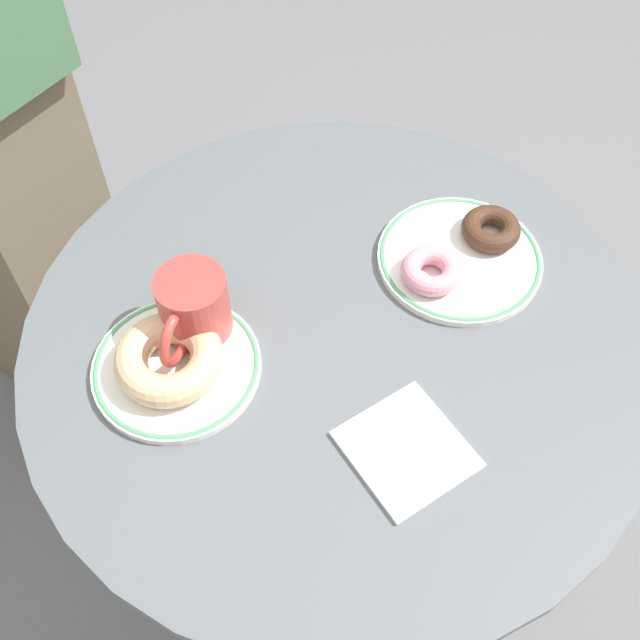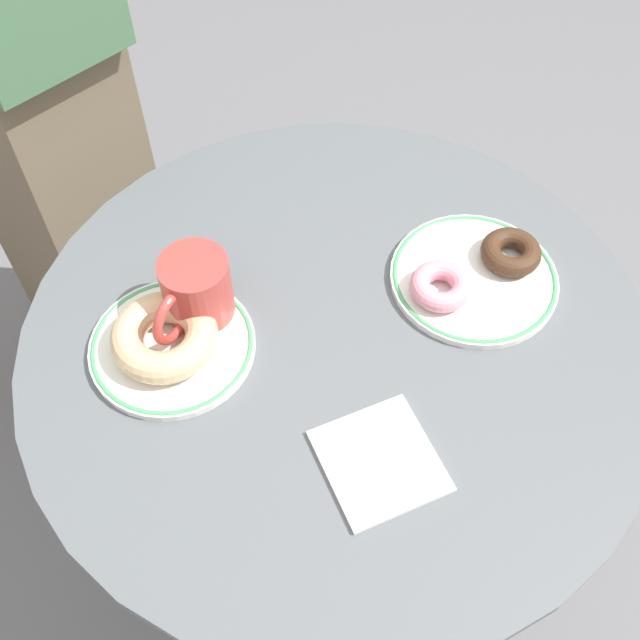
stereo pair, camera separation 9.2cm
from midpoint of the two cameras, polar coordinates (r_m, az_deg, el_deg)
The scene contains 9 objects.
ground_plane at distance 1.63m, azimuth -0.85°, elevation -16.78°, with size 7.00×7.00×0.02m, color slate.
cafe_table at distance 1.11m, azimuth -1.21°, elevation -7.23°, with size 0.78×0.78×0.77m.
plate_left at distance 0.91m, azimuth -13.66°, elevation -3.66°, with size 0.20×0.20×0.01m.
plate_right at distance 1.00m, azimuth 7.94°, elevation 4.49°, with size 0.22×0.22×0.01m.
donut_glazed at distance 0.89m, azimuth -14.28°, elevation -3.07°, with size 0.13×0.13×0.04m, color #E0B789.
donut_chocolate at distance 1.01m, azimuth 10.30°, elevation 6.65°, with size 0.08×0.08×0.03m, color #422819.
donut_pink_frosted at distance 0.96m, azimuth 5.56°, elevation 3.76°, with size 0.08×0.08×0.03m, color pink.
paper_napkin at distance 0.84m, azimuth 3.43°, elevation -9.99°, with size 0.12×0.13×0.01m, color white.
coffee_mug at distance 0.90m, azimuth -12.48°, elevation 0.58°, with size 0.11×0.10×0.10m.
Camera 1 is at (-0.30, -0.44, 1.53)m, focal length 42.23 mm.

